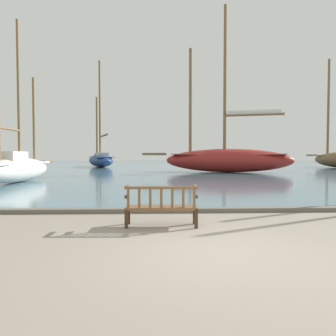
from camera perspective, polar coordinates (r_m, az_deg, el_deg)
name	(u,v)px	position (r m, az deg, el deg)	size (l,w,h in m)	color
ground_plane	(219,253)	(5.58, 8.84, -14.47)	(160.00, 160.00, 0.00)	gray
harbor_water	(162,165)	(49.28, -0.98, 0.44)	(100.00, 80.00, 0.08)	slate
quay_edge_kerb	(192,210)	(9.28, 4.26, -7.31)	(40.00, 0.30, 0.12)	#675F54
park_bench	(161,206)	(7.37, -1.16, -6.57)	(1.62, 0.57, 0.92)	#3D2A19
sailboat_far_port	(101,159)	(42.75, -11.67, 1.58)	(5.59, 11.86, 13.53)	navy
sailboat_nearest_port	(18,167)	(20.32, -24.66, 0.13)	(2.02, 8.60, 9.14)	silver
sailboat_far_starboard	(228,158)	(29.58, 10.33, 1.77)	(13.48, 5.89, 14.69)	maroon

